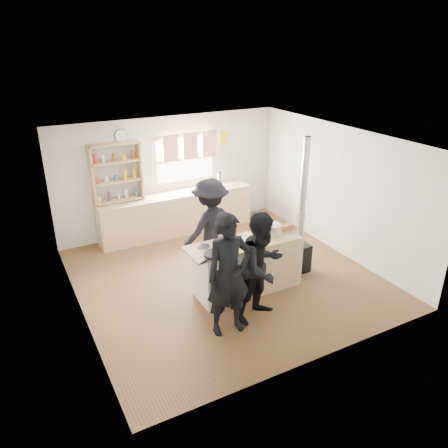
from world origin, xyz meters
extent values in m
cube|color=brown|center=(0.00, 0.00, -0.01)|extent=(5.00, 5.00, 0.01)
cube|color=#D7AE81|center=(0.00, 2.22, 0.45)|extent=(3.40, 0.55, 0.90)
cube|color=tan|center=(-1.20, 2.34, 0.94)|extent=(1.00, 0.28, 0.03)
cube|color=tan|center=(-1.20, 2.34, 1.33)|extent=(1.00, 0.28, 0.03)
cube|color=tan|center=(-1.20, 2.34, 1.74)|extent=(1.00, 0.28, 0.03)
cube|color=tan|center=(-1.20, 2.34, 2.08)|extent=(1.00, 0.28, 0.03)
cube|color=tan|center=(-1.68, 2.34, 1.50)|extent=(0.04, 0.28, 1.20)
cube|color=tan|center=(-0.72, 2.34, 1.50)|extent=(0.04, 0.28, 1.20)
cylinder|color=silver|center=(1.05, 2.22, 1.06)|extent=(0.10, 0.10, 0.31)
cube|color=white|center=(-0.45, -0.55, 0.45)|extent=(0.60, 0.60, 0.90)
cube|color=tan|center=(0.45, -0.55, 0.45)|extent=(1.20, 0.60, 0.90)
cube|color=tan|center=(0.00, -0.55, 0.92)|extent=(1.84, 0.64, 0.03)
cylinder|color=black|center=(-0.59, -0.76, 0.96)|extent=(0.44, 0.44, 0.05)
cylinder|color=#3B5F20|center=(-0.59, -0.76, 0.97)|extent=(0.29, 0.29, 0.02)
cube|color=silver|center=(0.18, -0.60, 0.96)|extent=(0.37, 0.28, 0.07)
cube|color=brown|center=(0.18, -0.60, 0.98)|extent=(0.32, 0.24, 0.02)
cylinder|color=silver|center=(-0.21, -0.35, 1.00)|extent=(0.21, 0.21, 0.14)
cylinder|color=silver|center=(-0.21, -0.35, 1.08)|extent=(0.22, 0.22, 0.01)
sphere|color=black|center=(-0.21, -0.35, 1.09)|extent=(0.03, 0.03, 0.03)
cylinder|color=silver|center=(0.59, -0.55, 1.03)|extent=(0.30, 0.30, 0.19)
cylinder|color=silver|center=(0.59, -0.55, 1.13)|extent=(0.31, 0.31, 0.01)
sphere|color=black|center=(0.59, -0.55, 1.14)|extent=(0.03, 0.03, 0.03)
cube|color=tan|center=(0.90, -0.53, 0.94)|extent=(0.29, 0.22, 0.02)
cube|color=olive|center=(0.90, -0.53, 1.00)|extent=(0.23, 0.12, 0.10)
cube|color=black|center=(1.31, -0.41, 0.26)|extent=(0.35, 0.35, 0.53)
cylinder|color=#ADADB2|center=(1.31, -0.41, 1.51)|extent=(0.12, 0.12, 1.97)
imported|color=black|center=(-0.67, -1.37, 0.93)|extent=(0.70, 0.48, 1.85)
imported|color=black|center=(-0.07, -1.29, 0.86)|extent=(0.99, 0.86, 1.72)
imported|color=black|center=(-0.11, 0.34, 0.89)|extent=(1.28, 0.93, 1.77)
camera|label=1|loc=(-3.25, -6.04, 4.03)|focal=35.00mm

